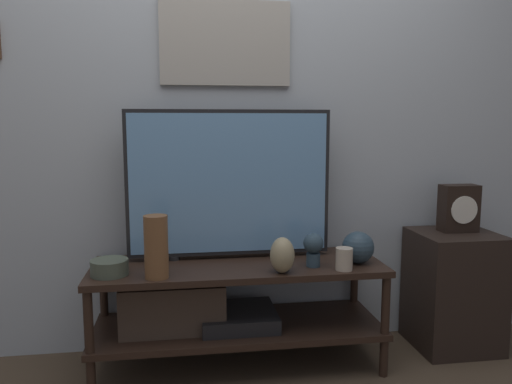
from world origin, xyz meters
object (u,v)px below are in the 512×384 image
at_px(television, 229,183).
at_px(mantel_clock, 459,208).
at_px(decorative_bust, 313,247).
at_px(vase_round_glass, 358,247).
at_px(candle_jar, 344,259).
at_px(vase_wide_bowl, 110,267).
at_px(vase_tall_ceramic, 156,247).
at_px(vase_urn_stoneware, 282,255).

relative_size(television, mantel_clock, 4.04).
bearing_deg(television, decorative_bust, -29.00).
xyz_separation_m(vase_round_glass, candle_jar, (-0.10, -0.10, -0.03)).
xyz_separation_m(vase_wide_bowl, vase_round_glass, (1.15, 0.02, 0.04)).
relative_size(television, vase_tall_ceramic, 3.63).
xyz_separation_m(candle_jar, decorative_bust, (-0.12, 0.08, 0.04)).
height_order(vase_round_glass, vase_tall_ceramic, vase_tall_ceramic).
distance_m(vase_wide_bowl, mantel_clock, 1.77).
height_order(vase_wide_bowl, mantel_clock, mantel_clock).
relative_size(vase_wide_bowl, vase_tall_ceramic, 0.60).
distance_m(vase_tall_ceramic, decorative_bust, 0.72).
xyz_separation_m(vase_urn_stoneware, vase_tall_ceramic, (-0.55, 0.01, 0.06)).
distance_m(vase_wide_bowl, vase_tall_ceramic, 0.24).
relative_size(vase_urn_stoneware, mantel_clock, 0.66).
relative_size(vase_round_glass, vase_tall_ceramic, 0.56).
distance_m(candle_jar, mantel_clock, 0.77).
height_order(vase_round_glass, candle_jar, vase_round_glass).
xyz_separation_m(television, vase_round_glass, (0.60, -0.18, -0.30)).
distance_m(television, vase_wide_bowl, 0.68).
height_order(vase_round_glass, decorative_bust, decorative_bust).
bearing_deg(candle_jar, mantel_clock, 19.94).
xyz_separation_m(vase_tall_ceramic, candle_jar, (0.84, -0.01, -0.09)).
bearing_deg(vase_wide_bowl, vase_urn_stoneware, -5.91).
bearing_deg(vase_tall_ceramic, mantel_clock, 8.96).
bearing_deg(television, vase_wide_bowl, -159.92).
bearing_deg(vase_round_glass, vase_tall_ceramic, -174.49).
bearing_deg(decorative_bust, television, 151.00).
distance_m(vase_round_glass, vase_tall_ceramic, 0.95).
bearing_deg(vase_urn_stoneware, vase_tall_ceramic, 178.97).
bearing_deg(mantel_clock, decorative_bust, -167.84).
relative_size(vase_wide_bowl, vase_round_glass, 1.08).
xyz_separation_m(vase_tall_ceramic, decorative_bust, (0.71, 0.06, -0.05)).
height_order(television, decorative_bust, television).
bearing_deg(vase_wide_bowl, decorative_bust, -0.23).
distance_m(decorative_bust, mantel_clock, 0.86).
distance_m(candle_jar, decorative_bust, 0.15).
distance_m(vase_wide_bowl, vase_round_glass, 1.15).
xyz_separation_m(television, vase_urn_stoneware, (0.21, -0.28, -0.29)).
bearing_deg(vase_wide_bowl, vase_tall_ceramic, -18.29).
distance_m(television, candle_jar, 0.65).
xyz_separation_m(vase_round_glass, mantel_clock, (0.60, 0.15, 0.15)).
distance_m(vase_urn_stoneware, candle_jar, 0.29).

